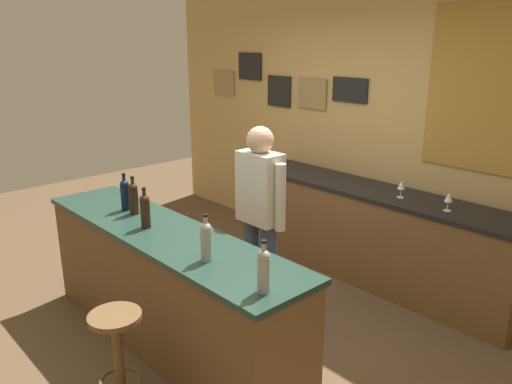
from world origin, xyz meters
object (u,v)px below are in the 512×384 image
bartender (260,212)px  wine_bottle_c (145,210)px  wine_bottle_a (125,194)px  bar_stool (117,346)px  wine_bottle_b (134,197)px  wine_glass_b (449,198)px  wine_glass_a (401,186)px  wine_bottle_d (206,240)px  wine_bottle_e (264,269)px

bartender → wine_bottle_c: (-0.36, -0.81, 0.12)m
wine_bottle_a → wine_bottle_c: 0.47m
bar_stool → wine_bottle_c: size_ratio=2.22×
wine_bottle_b → wine_glass_b: (1.62, 1.93, -0.05)m
bartender → wine_glass_a: bartender is taller
wine_bottle_c → wine_glass_a: bearing=67.8°
wine_glass_a → wine_bottle_c: bearing=-112.2°
wine_bottle_b → wine_glass_b: size_ratio=1.97×
bartender → bar_stool: bartender is taller
wine_bottle_b → wine_bottle_d: same height
bar_stool → wine_bottle_b: size_ratio=2.22×
wine_bottle_e → wine_glass_a: wine_bottle_e is taller
bartender → wine_bottle_c: size_ratio=5.29×
wine_bottle_b → wine_bottle_c: bearing=-15.7°
wine_bottle_c → bartender: bearing=65.9°
wine_glass_a → wine_glass_b: (0.45, -0.03, 0.00)m
wine_bottle_e → wine_glass_b: size_ratio=1.97×
wine_bottle_d → wine_bottle_a: bearing=174.7°
wine_bottle_d → wine_bottle_e: bearing=-2.4°
bartender → wine_bottle_e: 1.27m
wine_bottle_a → wine_bottle_c: bearing=-11.1°
wine_glass_a → wine_glass_b: same height
wine_bottle_d → wine_bottle_e: size_ratio=1.00×
bar_stool → wine_glass_a: (0.27, 2.64, 0.55)m
wine_bottle_b → wine_bottle_a: bearing=-179.1°
wine_bottle_c → wine_bottle_d: (0.76, -0.02, 0.00)m
wine_glass_a → bartender: bearing=-110.9°
bar_stool → wine_bottle_a: bearing=147.0°
wine_bottle_a → bar_stool: bearing=-33.0°
bartender → wine_bottle_b: bearing=-133.8°
wine_bottle_b → wine_glass_b: bearing=50.1°
wine_bottle_a → wine_bottle_e: same height
wine_bottle_e → wine_glass_b: wine_bottle_e is taller
wine_glass_b → wine_glass_a: bearing=175.8°
wine_bottle_a → wine_glass_a: (1.30, 1.97, -0.05)m
bartender → wine_bottle_e: size_ratio=5.29×
bar_stool → wine_bottle_c: bearing=134.7°
wine_bottle_a → wine_bottle_e: (1.75, -0.13, 0.00)m
bar_stool → wine_bottle_e: size_ratio=2.22×
bartender → wine_bottle_c: 0.89m
wine_bottle_b → wine_glass_a: wine_bottle_b is taller
wine_bottle_a → wine_glass_b: size_ratio=1.97×
wine_bottle_d → bar_stool: bearing=-108.3°
wine_bottle_c → wine_glass_a: wine_bottle_c is taller
bar_stool → wine_bottle_e: bearing=36.4°
wine_bottle_b → bartender: bearing=46.2°
wine_bottle_a → wine_bottle_b: (0.13, 0.00, 0.00)m
bartender → wine_glass_b: 1.54m
wine_bottle_d → wine_glass_a: bearing=87.7°
bar_stool → wine_glass_a: 2.71m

